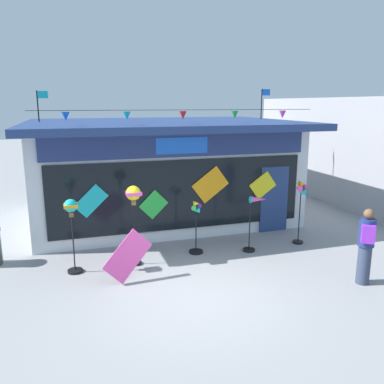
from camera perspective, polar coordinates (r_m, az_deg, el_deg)
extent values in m
plane|color=gray|center=(8.44, 0.16, -14.30)|extent=(80.00, 80.00, 0.00)
cube|color=silver|center=(13.60, -4.66, 2.98)|extent=(8.05, 5.50, 3.09)
cube|color=navy|center=(12.93, -4.29, 9.81)|extent=(8.45, 6.51, 0.20)
cube|color=navy|center=(10.76, -1.51, 6.78)|extent=(7.40, 0.08, 0.63)
cube|color=blue|center=(10.73, -1.46, 6.77)|extent=(1.45, 0.04, 0.44)
cube|color=black|center=(11.00, -1.48, -0.40)|extent=(7.24, 0.06, 1.98)
cube|color=navy|center=(12.16, 11.80, -1.05)|extent=(0.90, 0.07, 2.00)
cube|color=#19B7BC|center=(10.56, -14.43, -1.27)|extent=(0.91, 0.03, 0.89)
cube|color=green|center=(10.81, -5.60, -1.84)|extent=(0.83, 0.03, 0.83)
cube|color=orange|center=(11.14, 2.69, 1.06)|extent=(1.12, 0.03, 1.07)
cube|color=yellow|center=(11.81, 10.23, 0.97)|extent=(0.89, 0.03, 0.85)
cylinder|color=black|center=(10.57, -1.33, 11.83)|extent=(7.73, 0.01, 0.01)
cone|color=blue|center=(10.17, -17.87, 10.41)|extent=(0.20, 0.20, 0.22)
cone|color=#19B7BC|center=(10.27, -9.44, 10.85)|extent=(0.20, 0.20, 0.22)
cone|color=red|center=(10.57, -1.33, 11.07)|extent=(0.20, 0.20, 0.22)
cone|color=green|center=(11.07, 6.21, 11.07)|extent=(0.20, 0.20, 0.22)
cone|color=#EA4CA3|center=(11.73, 12.99, 10.92)|extent=(0.20, 0.20, 0.22)
cylinder|color=black|center=(13.13, -21.47, 11.51)|extent=(0.04, 0.04, 0.93)
cube|color=#19B7BC|center=(13.12, -20.88, 13.07)|extent=(0.32, 0.02, 0.22)
cylinder|color=black|center=(14.69, 10.05, 12.46)|extent=(0.04, 0.04, 1.06)
cube|color=blue|center=(14.77, 10.68, 14.04)|extent=(0.32, 0.02, 0.22)
cylinder|color=black|center=(9.71, -16.58, -10.91)|extent=(0.35, 0.35, 0.06)
cylinder|color=black|center=(9.46, -16.85, -7.04)|extent=(0.03, 0.03, 1.45)
sphere|color=#19B7BC|center=(9.21, -17.20, -1.90)|extent=(0.30, 0.30, 0.30)
cube|color=orange|center=(9.21, -17.20, -1.90)|extent=(0.30, 0.30, 0.07)
cube|color=brown|center=(9.27, -17.11, -3.15)|extent=(0.10, 0.10, 0.10)
cylinder|color=black|center=(9.85, -8.18, -10.15)|extent=(0.29, 0.29, 0.06)
cylinder|color=black|center=(9.58, -8.32, -5.88)|extent=(0.03, 0.03, 1.61)
sphere|color=yellow|center=(9.32, -8.51, -0.16)|extent=(0.35, 0.35, 0.35)
cube|color=#EA4CA3|center=(9.32, -8.51, -0.16)|extent=(0.36, 0.36, 0.08)
cube|color=brown|center=(9.37, -8.47, -1.56)|extent=(0.10, 0.10, 0.10)
cylinder|color=black|center=(10.45, 0.57, -8.65)|extent=(0.37, 0.37, 0.06)
cylinder|color=black|center=(10.25, 0.58, -5.54)|extent=(0.03, 0.03, 1.25)
cylinder|color=black|center=(10.03, 0.66, -2.21)|extent=(0.06, 0.04, 0.06)
cone|color=purple|center=(10.06, 1.17, -2.16)|extent=(0.14, 0.14, 0.14)
cone|color=yellow|center=(10.01, 0.66, -1.69)|extent=(0.14, 0.14, 0.14)
cone|color=green|center=(10.00, 0.15, -2.25)|extent=(0.14, 0.14, 0.14)
cone|color=#19B7BC|center=(10.05, 0.66, -2.72)|extent=(0.14, 0.14, 0.14)
cylinder|color=black|center=(10.67, 8.25, -8.31)|extent=(0.32, 0.32, 0.06)
cylinder|color=black|center=(10.45, 8.36, -4.87)|extent=(0.03, 0.03, 1.40)
cone|color=#EA4CA3|center=(10.36, 9.58, -1.06)|extent=(0.47, 0.28, 0.17)
cylinder|color=#19B7BC|center=(10.27, 8.49, -1.14)|extent=(0.03, 0.16, 0.16)
cylinder|color=black|center=(11.53, 15.11, -7.02)|extent=(0.29, 0.29, 0.06)
cylinder|color=black|center=(11.30, 15.33, -3.35)|extent=(0.03, 0.03, 1.59)
cylinder|color=black|center=(11.08, 15.68, 0.56)|extent=(0.06, 0.04, 0.06)
cone|color=#EA4CA3|center=(11.14, 16.18, 0.59)|extent=(0.17, 0.18, 0.17)
cone|color=orange|center=(11.06, 15.71, 1.15)|extent=(0.18, 0.17, 0.17)
cone|color=#EA4CA3|center=(11.02, 15.17, 0.52)|extent=(0.17, 0.18, 0.17)
cone|color=#19B7BC|center=(11.10, 15.64, -0.03)|extent=(0.18, 0.17, 0.17)
cylinder|color=#333D56|center=(9.41, 23.66, -9.63)|extent=(0.28, 0.28, 0.86)
cylinder|color=navy|center=(9.17, 24.06, -5.39)|extent=(0.34, 0.34, 0.60)
sphere|color=brown|center=(9.06, 24.29, -2.92)|extent=(0.22, 0.22, 0.22)
cube|color=purple|center=(8.97, 24.21, -5.60)|extent=(0.30, 0.28, 0.38)
cube|color=#EA4CA3|center=(8.81, -9.31, -9.17)|extent=(1.15, 0.32, 1.15)
cube|color=#99999E|center=(18.33, 25.46, 5.84)|extent=(5.77, 9.84, 4.06)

